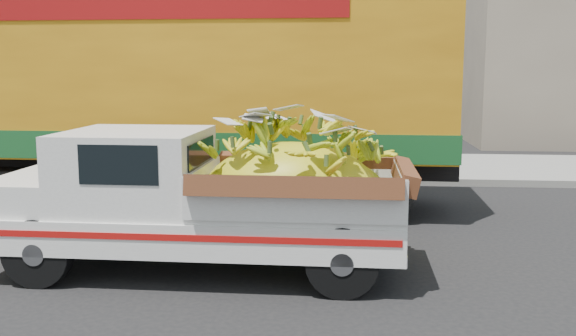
{
  "coord_description": "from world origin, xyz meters",
  "views": [
    {
      "loc": [
        3.01,
        -7.31,
        2.41
      ],
      "look_at": [
        2.26,
        0.65,
        1.18
      ],
      "focal_mm": 40.0,
      "sensor_mm": 36.0,
      "label": 1
    }
  ],
  "objects": [
    {
      "name": "ground",
      "position": [
        0.0,
        0.0,
        0.0
      ],
      "size": [
        100.0,
        100.0,
        0.0
      ],
      "primitive_type": "plane",
      "color": "black",
      "rests_on": "ground"
    },
    {
      "name": "curb",
      "position": [
        0.0,
        6.25,
        0.07
      ],
      "size": [
        60.0,
        0.25,
        0.15
      ],
      "primitive_type": "cube",
      "color": "gray",
      "rests_on": "ground"
    },
    {
      "name": "sidewalk",
      "position": [
        0.0,
        8.35,
        0.07
      ],
      "size": [
        60.0,
        4.0,
        0.14
      ],
      "primitive_type": "cube",
      "color": "gray",
      "rests_on": "ground"
    },
    {
      "name": "building_left",
      "position": [
        -8.0,
        14.25,
        2.5
      ],
      "size": [
        18.0,
        6.0,
        5.0
      ],
      "primitive_type": "cube",
      "color": "gray",
      "rests_on": "ground"
    },
    {
      "name": "pickup_truck",
      "position": [
        1.61,
        0.06,
        0.91
      ],
      "size": [
        4.86,
        1.81,
        1.7
      ],
      "rotation": [
        0.0,
        0.0,
        -0.01
      ],
      "color": "black",
      "rests_on": "ground"
    },
    {
      "name": "semi_trailer",
      "position": [
        -1.14,
        3.8,
        2.12
      ],
      "size": [
        12.02,
        2.76,
        3.8
      ],
      "rotation": [
        0.0,
        0.0,
        -0.02
      ],
      "color": "black",
      "rests_on": "ground"
    }
  ]
}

